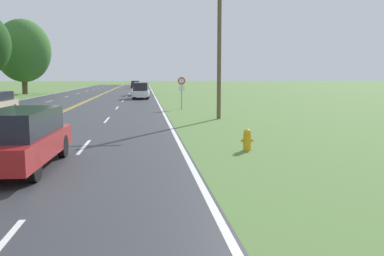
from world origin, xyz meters
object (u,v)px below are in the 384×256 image
(car_white_suv_mid_far, at_px, (141,90))
(car_black_van_receding, at_px, (141,89))
(car_red_van_approaching, at_px, (21,137))
(car_maroon_hatchback_distant, at_px, (135,84))
(fire_hydrant, at_px, (247,139))
(traffic_sign, at_px, (182,85))
(tree_right_cluster, at_px, (23,51))

(car_white_suv_mid_far, xyz_separation_m, car_black_van_receding, (-0.14, 7.82, -0.04))
(car_red_van_approaching, height_order, car_white_suv_mid_far, car_white_suv_mid_far)
(car_black_van_receding, xyz_separation_m, car_maroon_hatchback_distant, (-1.33, 32.63, -0.08))
(fire_hydrant, bearing_deg, car_white_suv_mid_far, 96.77)
(fire_hydrant, bearing_deg, car_maroon_hatchback_distant, 94.17)
(car_red_van_approaching, bearing_deg, traffic_sign, 164.15)
(car_black_van_receding, distance_m, car_maroon_hatchback_distant, 32.65)
(car_black_van_receding, bearing_deg, traffic_sign, 8.50)
(car_red_van_approaching, relative_size, car_maroon_hatchback_distant, 1.27)
(car_red_van_approaching, distance_m, car_maroon_hatchback_distant, 74.67)
(traffic_sign, height_order, car_red_van_approaching, traffic_sign)
(car_red_van_approaching, height_order, car_black_van_receding, car_black_van_receding)
(tree_right_cluster, height_order, car_red_van_approaching, tree_right_cluster)
(car_red_van_approaching, relative_size, car_black_van_receding, 1.07)
(traffic_sign, bearing_deg, car_red_van_approaching, -107.59)
(fire_hydrant, distance_m, car_red_van_approaching, 7.15)
(tree_right_cluster, distance_m, car_black_van_receding, 17.87)
(tree_right_cluster, bearing_deg, car_black_van_receding, -19.99)
(fire_hydrant, height_order, car_black_van_receding, car_black_van_receding)
(car_white_suv_mid_far, relative_size, car_black_van_receding, 1.07)
(fire_hydrant, relative_size, car_black_van_receding, 0.16)
(traffic_sign, relative_size, car_red_van_approaching, 0.50)
(traffic_sign, height_order, car_white_suv_mid_far, traffic_sign)
(fire_hydrant, xyz_separation_m, car_red_van_approaching, (-6.85, -1.99, 0.50))
(traffic_sign, distance_m, car_black_van_receding, 22.74)
(tree_right_cluster, xyz_separation_m, car_white_suv_mid_far, (16.24, -13.68, -5.03))
(fire_hydrant, distance_m, car_maroon_hatchback_distant, 72.86)
(traffic_sign, xyz_separation_m, car_maroon_hatchback_distant, (-4.65, 55.10, -1.04))
(fire_hydrant, relative_size, car_white_suv_mid_far, 0.15)
(tree_right_cluster, xyz_separation_m, car_black_van_receding, (16.10, -5.86, -5.07))
(car_white_suv_mid_far, height_order, car_black_van_receding, car_white_suv_mid_far)
(tree_right_cluster, height_order, car_maroon_hatchback_distant, tree_right_cluster)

